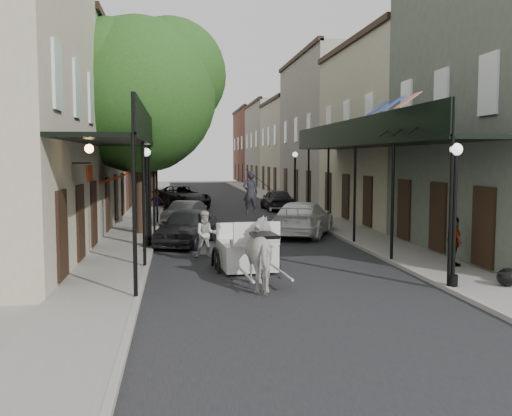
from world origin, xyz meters
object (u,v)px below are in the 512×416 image
object	(u,v)px
lamppost_left	(147,195)
pedestrian_sidewalk_left	(156,202)
car_right_near	(303,219)
tree_far	(157,123)
lamppost_right_far	(295,181)
horse	(265,254)
car_left_near	(187,227)
car_left_mid	(185,213)
car_right_far	(277,199)
carriage	(244,230)
car_left_far	(182,197)
lamppost_right_near	(454,212)
tree_near	(148,89)
pedestrian_walking	(206,234)
pedestrian_sidewalk_right	(454,241)

from	to	relation	value
lamppost_left	pedestrian_sidewalk_left	distance (m)	12.35
car_right_near	tree_far	bearing A→B (deg)	-41.91
tree_far	car_right_near	distance (m)	17.41
lamppost_right_far	horse	world-z (taller)	lamppost_right_far
car_left_near	car_right_near	world-z (taller)	car_right_near
car_left_near	car_left_mid	xyz separation A→B (m)	(0.00, 7.11, -0.13)
lamppost_left	car_right_far	world-z (taller)	lamppost_left
horse	lamppost_left	bearing A→B (deg)	-68.71
lamppost_right_far	carriage	xyz separation A→B (m)	(-5.02, -16.13, -0.85)
lamppost_left	car_left_mid	size ratio (longest dim) A/B	1.01
car_left_mid	car_left_far	world-z (taller)	car_left_far
horse	car_left_far	distance (m)	25.07
lamppost_right_near	carriage	distance (m)	6.40
lamppost_right_near	pedestrian_sidewalk_left	size ratio (longest dim) A/B	2.41
tree_near	pedestrian_walking	world-z (taller)	tree_near
carriage	lamppost_right_near	bearing A→B (deg)	-42.30
car_left_near	car_left_mid	world-z (taller)	car_left_near
lamppost_right_far	car_left_near	world-z (taller)	lamppost_right_far
tree_near	car_right_near	xyz separation A→B (m)	(6.80, -1.18, -5.73)
pedestrian_walking	car_right_far	world-z (taller)	pedestrian_walking
car_right_far	car_left_far	bearing A→B (deg)	-24.25
lamppost_left	lamppost_right_far	distance (m)	14.53
horse	pedestrian_sidewalk_right	distance (m)	6.37
pedestrian_walking	pedestrian_sidewalk_left	size ratio (longest dim) A/B	1.06
pedestrian_sidewalk_right	car_left_near	bearing A→B (deg)	54.60
tree_near	lamppost_right_far	size ratio (longest dim) A/B	2.60
carriage	car_right_near	xyz separation A→B (m)	(3.52, 7.13, -0.44)
tree_far	lamppost_right_far	distance (m)	11.05
tree_near	carriage	size ratio (longest dim) A/B	3.12
tree_far	pedestrian_walking	xyz separation A→B (m)	(2.25, -20.29, -5.02)
tree_far	car_right_far	bearing A→B (deg)	-19.37
pedestrian_sidewalk_left	pedestrian_sidewalk_right	size ratio (longest dim) A/B	1.00
tree_near	pedestrian_sidewalk_right	bearing A→B (deg)	-44.69
car_left_mid	car_right_far	distance (m)	9.67
pedestrian_sidewalk_left	car_left_near	world-z (taller)	pedestrian_sidewalk_left
lamppost_right_near	lamppost_left	size ratio (longest dim) A/B	1.00
carriage	pedestrian_sidewalk_right	world-z (taller)	carriage
car_right_far	pedestrian_walking	bearing A→B (deg)	70.63
pedestrian_sidewalk_left	car_left_mid	distance (m)	4.59
lamppost_right_far	car_right_far	bearing A→B (deg)	98.32
car_left_mid	car_right_far	world-z (taller)	car_right_far
car_left_far	car_right_near	distance (m)	15.88
pedestrian_sidewalk_left	car_right_near	size ratio (longest dim) A/B	0.29
pedestrian_walking	pedestrian_sidewalk_left	world-z (taller)	pedestrian_sidewalk_left
lamppost_right_near	car_left_mid	size ratio (longest dim) A/B	1.01
horse	pedestrian_sidewalk_left	size ratio (longest dim) A/B	1.42
carriage	pedestrian_sidewalk_right	distance (m)	6.52
tree_near	lamppost_left	world-z (taller)	tree_near
pedestrian_walking	car_left_near	size ratio (longest dim) A/B	0.38
lamppost_right_near	tree_near	bearing A→B (deg)	124.27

